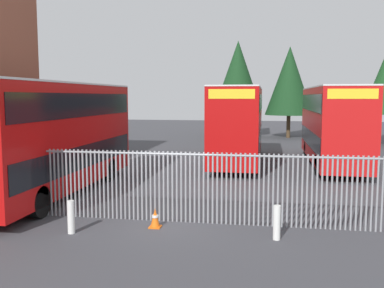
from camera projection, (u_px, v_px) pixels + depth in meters
ground_plane at (206, 176)px, 21.36m from camera, size 100.00×100.00×0.00m
palisade_fence at (133, 183)px, 13.60m from camera, size 15.76×0.14×2.35m
double_decker_bus_near_gate at (55, 134)px, 17.11m from camera, size 2.54×10.81×4.42m
double_decker_bus_behind_fence_left at (239, 122)px, 25.25m from camera, size 2.54×10.81×4.42m
double_decker_bus_behind_fence_right at (333, 123)px, 24.28m from camera, size 2.54×10.81×4.42m
bollard_near_left at (71, 217)px, 12.28m from camera, size 0.20×0.20×0.95m
bollard_center_front at (277, 223)px, 11.75m from camera, size 0.20×0.20×0.95m
traffic_cone_by_gate at (155, 218)px, 12.85m from camera, size 0.34×0.34×0.59m
tree_tall_back at (289, 81)px, 40.53m from camera, size 4.46×4.46×8.55m
tree_mid_row at (238, 74)px, 41.96m from camera, size 4.47×4.47×9.24m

